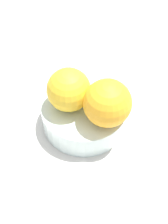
{
  "coord_description": "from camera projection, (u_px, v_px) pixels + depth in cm",
  "views": [
    {
      "loc": [
        -32.95,
        14.37,
        48.88
      ],
      "look_at": [
        0.0,
        0.0,
        3.21
      ],
      "focal_mm": 48.06,
      "sensor_mm": 36.0,
      "label": 1
    }
  ],
  "objects": [
    {
      "name": "ground_plane",
      "position": [
        84.0,
        125.0,
        0.61
      ],
      "size": [
        110.0,
        110.0,
        2.0
      ],
      "primitive_type": "cube",
      "color": "silver"
    },
    {
      "name": "fruit_bowl",
      "position": [
        84.0,
        114.0,
        0.59
      ],
      "size": [
        16.48,
        16.48,
        5.34
      ],
      "color": "silver",
      "rests_on": "ground_plane"
    },
    {
      "name": "orange_in_bowl_0",
      "position": [
        69.0,
        90.0,
        0.53
      ],
      "size": [
        8.03,
        8.03,
        8.03
      ],
      "primitive_type": "sphere",
      "color": "yellow",
      "rests_on": "fruit_bowl"
    },
    {
      "name": "orange_in_bowl_1",
      "position": [
        107.0,
        103.0,
        0.51
      ],
      "size": [
        8.52,
        8.52,
        8.52
      ],
      "primitive_type": "sphere",
      "color": "#F9A823",
      "rests_on": "fruit_bowl"
    }
  ]
}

